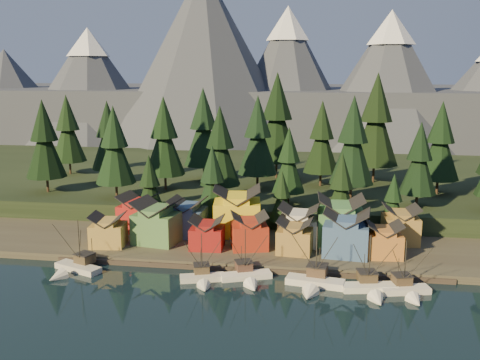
% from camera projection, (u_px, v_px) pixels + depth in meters
% --- Properties ---
extents(ground, '(500.00, 500.00, 0.00)m').
position_uv_depth(ground, '(234.00, 303.00, 92.44)').
color(ground, black).
rests_on(ground, ground).
extents(shore_strip, '(400.00, 50.00, 1.50)m').
position_uv_depth(shore_strip, '(261.00, 232.00, 131.01)').
color(shore_strip, '#3A342A').
rests_on(shore_strip, ground).
extents(hillside, '(420.00, 100.00, 6.00)m').
position_uv_depth(hillside, '(278.00, 182.00, 178.96)').
color(hillside, black).
rests_on(hillside, ground).
extents(dock, '(80.00, 4.00, 1.00)m').
position_uv_depth(dock, '(247.00, 267.00, 108.31)').
color(dock, '#433730').
rests_on(dock, ground).
extents(mountain_ridge, '(560.00, 190.00, 90.00)m').
position_uv_depth(mountain_ridge, '(290.00, 96.00, 294.62)').
color(mountain_ridge, '#484B5D').
rests_on(mountain_ridge, ground).
extents(boat_0, '(10.89, 11.32, 11.57)m').
position_uv_depth(boat_0, '(73.00, 262.00, 106.33)').
color(boat_0, beige).
rests_on(boat_0, ground).
extents(boat_2, '(9.13, 9.57, 10.26)m').
position_uv_depth(boat_2, '(203.00, 273.00, 101.36)').
color(boat_2, beige).
rests_on(boat_2, ground).
extents(boat_3, '(10.51, 10.87, 10.83)m').
position_uv_depth(boat_3, '(247.00, 271.00, 102.22)').
color(boat_3, white).
rests_on(boat_3, ground).
extents(boat_4, '(11.52, 12.21, 12.55)m').
position_uv_depth(boat_4, '(314.00, 276.00, 98.80)').
color(boat_4, silver).
rests_on(boat_4, ground).
extents(boat_5, '(10.68, 11.28, 11.53)m').
position_uv_depth(boat_5, '(372.00, 282.00, 96.41)').
color(boat_5, white).
rests_on(boat_5, ground).
extents(boat_6, '(9.57, 10.04, 10.85)m').
position_uv_depth(boat_6, '(408.00, 284.00, 95.58)').
color(boat_6, silver).
rests_on(boat_6, ground).
extents(house_front_0, '(7.98, 7.63, 7.23)m').
position_uv_depth(house_front_0, '(108.00, 229.00, 117.68)').
color(house_front_0, '#AD883D').
rests_on(house_front_0, shore_strip).
extents(house_front_1, '(10.84, 10.53, 9.77)m').
position_uv_depth(house_front_1, '(157.00, 220.00, 119.84)').
color(house_front_1, '#47733E').
rests_on(house_front_1, shore_strip).
extents(house_front_2, '(7.36, 7.42, 6.89)m').
position_uv_depth(house_front_2, '(207.00, 232.00, 116.31)').
color(house_front_2, maroon).
rests_on(house_front_2, shore_strip).
extents(house_front_3, '(9.24, 8.98, 7.76)m').
position_uv_depth(house_front_3, '(249.00, 230.00, 116.04)').
color(house_front_3, '#9D2A18').
rests_on(house_front_3, shore_strip).
extents(house_front_4, '(7.88, 8.40, 7.37)m').
position_uv_depth(house_front_4, '(295.00, 234.00, 113.56)').
color(house_front_4, olive).
rests_on(house_front_4, shore_strip).
extents(house_front_5, '(10.02, 9.28, 9.66)m').
position_uv_depth(house_front_5, '(346.00, 232.00, 111.60)').
color(house_front_5, '#385585').
rests_on(house_front_5, shore_strip).
extents(house_front_6, '(7.80, 7.43, 7.32)m').
position_uv_depth(house_front_6, '(383.00, 238.00, 110.93)').
color(house_front_6, '#B8702F').
rests_on(house_front_6, shore_strip).
extents(house_back_0, '(9.30, 9.03, 8.98)m').
position_uv_depth(house_back_0, '(138.00, 212.00, 128.69)').
color(house_back_0, maroon).
rests_on(house_back_0, shore_strip).
extents(house_back_1, '(8.38, 8.47, 8.87)m').
position_uv_depth(house_back_1, '(188.00, 216.00, 124.95)').
color(house_back_1, '#334F7A').
rests_on(house_back_1, shore_strip).
extents(house_back_2, '(11.97, 11.21, 11.44)m').
position_uv_depth(house_back_2, '(237.00, 210.00, 125.64)').
color(house_back_2, yellow).
rests_on(house_back_2, shore_strip).
extents(house_back_3, '(9.19, 8.31, 8.77)m').
position_uv_depth(house_back_3, '(299.00, 224.00, 119.08)').
color(house_back_3, beige).
rests_on(house_back_3, shore_strip).
extents(house_back_4, '(10.35, 9.97, 10.86)m').
position_uv_depth(house_back_4, '(340.00, 219.00, 118.56)').
color(house_back_4, '#457E44').
rests_on(house_back_4, shore_strip).
extents(house_back_5, '(8.06, 8.15, 8.54)m').
position_uv_depth(house_back_5, '(401.00, 224.00, 119.44)').
color(house_back_5, olive).
rests_on(house_back_5, shore_strip).
extents(tree_hill_0, '(11.16, 11.16, 25.99)m').
position_uv_depth(tree_hill_0, '(44.00, 142.00, 148.08)').
color(tree_hill_0, '#332319').
rests_on(tree_hill_0, hillside).
extents(tree_hill_1, '(10.68, 10.68, 24.87)m').
position_uv_depth(tree_hill_1, '(108.00, 138.00, 161.88)').
color(tree_hill_1, '#332319').
rests_on(tree_hill_1, hillside).
extents(tree_hill_2, '(10.62, 10.62, 24.75)m').
position_uv_depth(tree_hill_2, '(115.00, 148.00, 141.02)').
color(tree_hill_2, '#332319').
rests_on(tree_hill_2, hillside).
extents(tree_hill_3, '(11.47, 11.47, 26.72)m').
position_uv_depth(tree_hill_3, '(164.00, 139.00, 150.92)').
color(tree_hill_3, '#332319').
rests_on(tree_hill_3, hillside).
extents(tree_hill_4, '(12.31, 12.31, 28.67)m').
position_uv_depth(tree_hill_4, '(204.00, 130.00, 164.02)').
color(tree_hill_4, '#332319').
rests_on(tree_hill_4, hillside).
extents(tree_hill_5, '(10.68, 10.68, 24.88)m').
position_uv_depth(tree_hill_5, '(220.00, 149.00, 138.72)').
color(tree_hill_5, '#332319').
rests_on(tree_hill_5, hillside).
extents(tree_hill_6, '(11.56, 11.56, 26.92)m').
position_uv_depth(tree_hill_6, '(258.00, 138.00, 151.82)').
color(tree_hill_6, '#332319').
rests_on(tree_hill_6, hillside).
extents(tree_hill_7, '(8.51, 8.51, 19.83)m').
position_uv_depth(tree_hill_7, '(289.00, 163.00, 134.63)').
color(tree_hill_7, '#332319').
rests_on(tree_hill_7, hillside).
extents(tree_hill_8, '(10.82, 10.82, 25.20)m').
position_uv_depth(tree_hill_8, '(322.00, 140.00, 156.07)').
color(tree_hill_8, '#332319').
rests_on(tree_hill_8, hillside).
extents(tree_hill_9, '(11.82, 11.82, 27.52)m').
position_uv_depth(tree_hill_9, '(353.00, 144.00, 138.15)').
color(tree_hill_9, '#332319').
rests_on(tree_hill_9, hillside).
extents(tree_hill_10, '(14.25, 14.25, 33.19)m').
position_uv_depth(tree_hill_10, '(376.00, 123.00, 160.52)').
color(tree_hill_10, '#332319').
rests_on(tree_hill_10, hillside).
extents(tree_hill_11, '(9.23, 9.23, 21.49)m').
position_uv_depth(tree_hill_11, '(419.00, 161.00, 131.56)').
color(tree_hill_11, '#332319').
rests_on(tree_hill_11, hillside).
extents(tree_hill_12, '(11.01, 11.01, 25.66)m').
position_uv_depth(tree_hill_12, '(440.00, 144.00, 145.38)').
color(tree_hill_12, '#332319').
rests_on(tree_hill_12, hillside).
extents(tree_hill_15, '(14.28, 14.28, 33.26)m').
position_uv_depth(tree_hill_15, '(277.00, 121.00, 166.97)').
color(tree_hill_15, '#332319').
rests_on(tree_hill_15, hillside).
extents(tree_hill_16, '(11.20, 11.20, 26.09)m').
position_uv_depth(tree_hill_16, '(68.00, 131.00, 174.14)').
color(tree_hill_16, '#332319').
rests_on(tree_hill_16, hillside).
extents(tree_shore_0, '(7.63, 7.63, 17.78)m').
position_uv_depth(tree_shore_0, '(150.00, 187.00, 133.14)').
color(tree_shore_0, '#332319').
rests_on(tree_shore_0, shore_strip).
extents(tree_shore_1, '(8.79, 8.79, 20.49)m').
position_uv_depth(tree_shore_1, '(213.00, 183.00, 130.43)').
color(tree_shore_1, '#332319').
rests_on(tree_shore_1, shore_strip).
extents(tree_shore_2, '(6.30, 6.30, 14.67)m').
position_uv_depth(tree_shore_2, '(282.00, 198.00, 128.50)').
color(tree_shore_2, '#332319').
rests_on(tree_shore_2, shore_strip).
extents(tree_shore_3, '(8.33, 8.33, 19.39)m').
position_uv_depth(tree_shore_3, '(341.00, 189.00, 125.87)').
color(tree_shore_3, '#332319').
rests_on(tree_shore_3, shore_strip).
extents(tree_shore_4, '(6.33, 6.33, 14.74)m').
position_uv_depth(tree_shore_4, '(393.00, 202.00, 124.57)').
color(tree_shore_4, '#332319').
rests_on(tree_shore_4, shore_strip).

